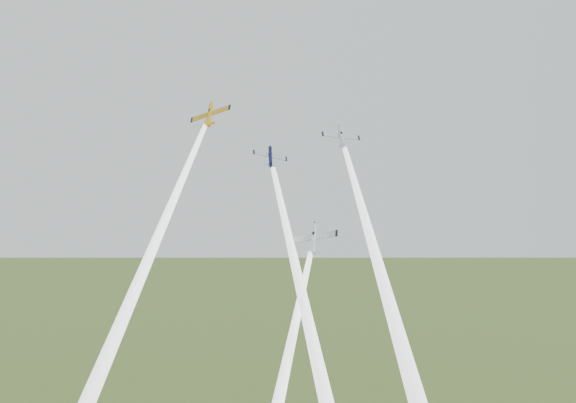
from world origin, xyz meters
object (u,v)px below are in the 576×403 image
Objects in this scene: plane_navy at (270,157)px; plane_silver_low at (314,239)px; plane_yellow at (210,115)px; plane_silver_right at (341,137)px.

plane_silver_low is (7.46, -10.88, -14.56)m from plane_navy.
plane_silver_right is (24.70, -1.26, -4.24)m from plane_yellow.
plane_silver_low is at bearing -127.91° from plane_silver_right.
plane_silver_low is at bearing -68.80° from plane_navy.
plane_navy is at bearing 9.92° from plane_yellow.
plane_silver_low is (18.87, -12.59, -22.48)m from plane_yellow.
plane_silver_right is at bearing -11.31° from plane_navy.
plane_silver_right is (13.29, 0.45, 3.68)m from plane_navy.
plane_yellow reaches higher than plane_silver_right.
plane_silver_right is 22.25m from plane_silver_low.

